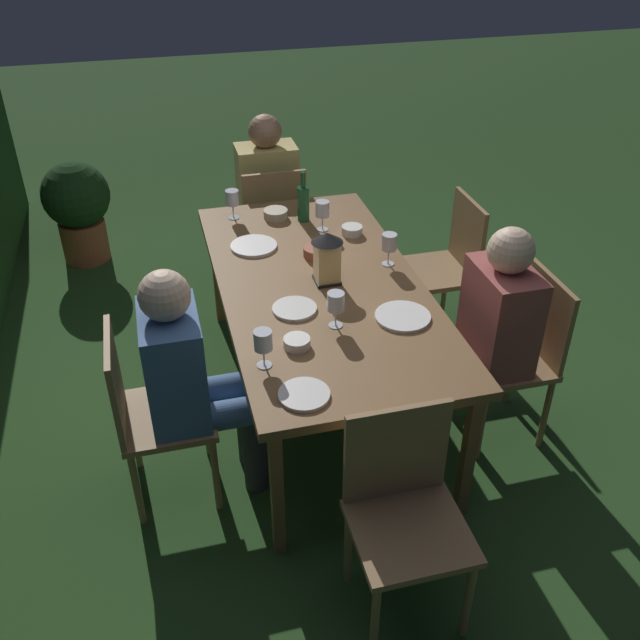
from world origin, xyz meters
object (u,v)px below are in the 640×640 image
Objects in this scene: lantern_centerpiece at (327,255)px; plate_b at (254,246)px; chair_head_near at (404,508)px; wine_glass_c at (232,199)px; chair_side_left_b at (446,263)px; wine_glass_b at (263,342)px; person_in_blue at (191,375)px; person_in_mustard at (266,189)px; plate_c at (295,309)px; wine_glass_a at (336,303)px; wine_glass_d at (322,210)px; bowl_olives at (297,342)px; chair_side_right_a at (149,410)px; potted_plant_by_hedge at (78,206)px; bowl_dip at (352,230)px; green_bottle_on_table at (303,203)px; dining_table at (320,291)px; plate_a at (304,394)px; chair_side_left_a at (518,350)px; bowl_bread at (317,251)px; plate_d at (403,317)px; chair_head_far at (272,222)px; bowl_salad at (276,214)px; person_in_rust at (485,330)px; wine_glass_e at (389,244)px.

plate_b is (0.45, 0.28, -0.14)m from lantern_centerpiece.
wine_glass_c reaches higher than chair_head_near.
wine_glass_b is (-1.03, 1.27, 0.37)m from chair_side_left_b.
chair_head_near is 2.12m from wine_glass_c.
plate_b is at bearing -172.64° from wine_glass_c.
person_in_blue is 0.99m from plate_b.
chair_head_near is (-1.68, 0.88, 0.00)m from chair_side_left_b.
person_in_mustard reaches higher than plate_b.
plate_c is at bearing -173.59° from plate_b.
wine_glass_a and wine_glass_d have the same top height.
bowl_olives is (-0.94, -0.02, 0.01)m from plate_b.
chair_side_right_a reaches higher than potted_plant_by_hedge.
bowl_dip reaches higher than bowl_olives.
dining_table is at bearing 173.21° from green_bottle_on_table.
plate_a and plate_b have the same top height.
person_in_mustard is 6.80× the size of wine_glass_c.
chair_side_left_a reaches higher than bowl_bread.
lantern_centerpiece is 1.57× the size of wine_glass_a.
green_bottle_on_table is at bearing -40.09° from chair_side_right_a.
green_bottle_on_table is 0.95m from plate_c.
wine_glass_c reaches higher than plate_b.
wine_glass_d reaches higher than plate_b.
plate_c is (0.23, 1.05, 0.26)m from chair_side_left_a.
person_in_mustard reaches higher than plate_a.
plate_c is at bearing 67.94° from plate_d.
person_in_blue reaches higher than chair_head_far.
plate_d is at bearing -79.48° from bowl_olives.
bowl_dip is at bearing -33.10° from dining_table.
chair_head_near is at bearing 177.55° from green_bottle_on_table.
potted_plant_by_hedge is (2.42, 2.13, -0.07)m from chair_side_left_a.
person_in_mustard is at bearing 6.42° from green_bottle_on_table.
bowl_bread is at bearing -20.47° from bowl_olives.
chair_side_left_b reaches higher than plate_d.
chair_head_near is 1.75m from bowl_dip.
person_in_mustard is 5.65× the size of plate_a.
bowl_salad is at bearing 174.47° from person_in_mustard.
wine_glass_b is at bearing 120.97° from bowl_olives.
person_in_rust is at bearing -152.25° from wine_glass_d.
chair_side_right_a is 1.00× the size of chair_head_far.
person_in_rust is at bearing -90.00° from chair_side_right_a.
plate_b is at bearing 127.29° from green_bottle_on_table.
chair_side_left_a is at bearing -87.48° from bowl_olives.
plate_c is at bearing 173.90° from person_in_mustard.
wine_glass_b is at bearing 172.35° from plate_b.
plate_b and plate_c have the same top height.
green_bottle_on_table is at bearing -52.71° from plate_b.
chair_side_left_b is 0.71m from wine_glass_e.
wine_glass_a is (0.06, -0.65, 0.22)m from person_in_blue.
wine_glass_c is at bearing 143.94° from chair_head_far.
lantern_centerpiece is 0.29m from bowl_bread.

